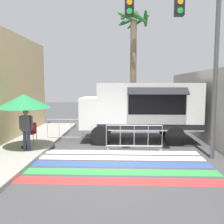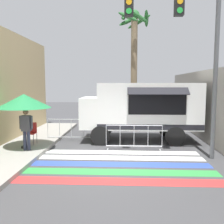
% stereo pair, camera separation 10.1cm
% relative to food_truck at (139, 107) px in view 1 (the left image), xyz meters
% --- Properties ---
extents(ground_plane, '(60.00, 60.00, 0.00)m').
position_rel_food_truck_xyz_m(ground_plane, '(-0.99, -3.63, -1.64)').
color(ground_plane, '#424244').
extents(concrete_wall_right, '(0.20, 16.00, 3.41)m').
position_rel_food_truck_xyz_m(concrete_wall_right, '(3.22, -0.63, 0.06)').
color(concrete_wall_right, '#A39E93').
rests_on(concrete_wall_right, ground_plane).
extents(crosswalk_painted, '(6.40, 3.60, 0.01)m').
position_rel_food_truck_xyz_m(crosswalk_painted, '(-0.99, -3.69, -1.64)').
color(crosswalk_painted, red).
rests_on(crosswalk_painted, ground_plane).
extents(food_truck, '(5.55, 2.64, 2.79)m').
position_rel_food_truck_xyz_m(food_truck, '(0.00, 0.00, 0.00)').
color(food_truck, white).
rests_on(food_truck, ground_plane).
extents(traffic_signal_pole, '(4.05, 0.29, 6.46)m').
position_rel_food_truck_xyz_m(traffic_signal_pole, '(1.27, -2.85, 2.99)').
color(traffic_signal_pole, '#515456').
rests_on(traffic_signal_pole, ground_plane).
extents(patio_umbrella, '(2.14, 2.14, 2.19)m').
position_rel_food_truck_xyz_m(patio_umbrella, '(-4.75, -2.16, 0.42)').
color(patio_umbrella, black).
rests_on(patio_umbrella, sidewalk_left).
extents(folding_chair, '(0.43, 0.43, 0.92)m').
position_rel_food_truck_xyz_m(folding_chair, '(-4.76, -1.49, -0.93)').
color(folding_chair, '#4C4C51').
rests_on(folding_chair, sidewalk_left).
extents(vendor_person, '(0.53, 0.21, 1.62)m').
position_rel_food_truck_xyz_m(vendor_person, '(-4.53, -2.56, -0.57)').
color(vendor_person, '#2D3347').
rests_on(vendor_person, sidewalk_left).
extents(barricade_front, '(2.32, 0.44, 1.08)m').
position_rel_food_truck_xyz_m(barricade_front, '(-0.31, -1.86, -1.10)').
color(barricade_front, '#B7BABF').
rests_on(barricade_front, ground_plane).
extents(barricade_side, '(2.32, 0.44, 1.08)m').
position_rel_food_truck_xyz_m(barricade_side, '(-3.26, -0.26, -1.10)').
color(barricade_side, '#B7BABF').
rests_on(barricade_side, ground_plane).
extents(palm_tree, '(2.16, 2.27, 7.18)m').
position_rel_food_truck_xyz_m(palm_tree, '(-0.14, 3.57, 3.10)').
color(palm_tree, '#7A664C').
rests_on(palm_tree, ground_plane).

